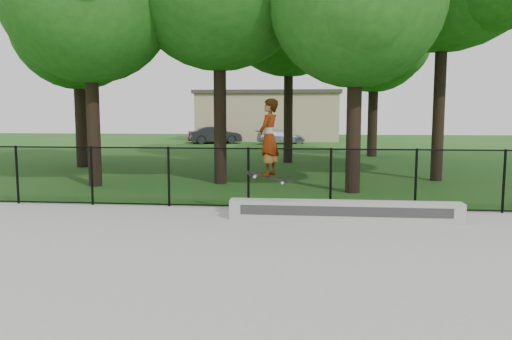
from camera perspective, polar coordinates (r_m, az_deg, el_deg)
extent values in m
plane|color=#195016|center=(6.74, -6.96, -14.30)|extent=(100.00, 100.00, 0.00)
cube|color=gray|center=(6.73, -6.96, -14.06)|extent=(14.00, 12.00, 0.06)
cube|color=#B1B1AB|center=(11.07, 10.05, -4.60)|extent=(5.02, 0.40, 0.42)
imported|color=#981B41|center=(40.55, -5.02, 4.08)|extent=(4.11, 2.24, 1.34)
imported|color=black|center=(39.23, -4.63, 3.99)|extent=(3.89, 2.48, 1.32)
imported|color=#979CAC|center=(38.78, 2.89, 3.82)|extent=(3.81, 2.69, 1.10)
cube|color=black|center=(10.79, 1.46, -0.77)|extent=(0.82, 0.23, 0.24)
imported|color=#9FC2D2|center=(10.71, 1.48, 3.74)|extent=(0.56, 0.70, 1.66)
cylinder|color=black|center=(14.23, -25.63, -0.49)|extent=(0.06, 0.06, 1.50)
cylinder|color=black|center=(13.30, -18.26, -0.62)|extent=(0.06, 0.06, 1.50)
cylinder|color=black|center=(12.61, -9.94, -0.76)|extent=(0.06, 0.06, 1.50)
cylinder|color=black|center=(12.22, -0.88, -0.89)|extent=(0.06, 0.06, 1.50)
cylinder|color=black|center=(12.15, 8.53, -1.01)|extent=(0.06, 0.06, 1.50)
cylinder|color=black|center=(12.41, 17.80, -1.10)|extent=(0.06, 0.06, 1.50)
cylinder|color=black|center=(12.97, 26.48, -1.15)|extent=(0.06, 0.06, 1.50)
cylinder|color=black|center=(12.15, -0.88, 2.48)|extent=(16.00, 0.04, 0.04)
cylinder|color=black|center=(12.33, -0.87, -4.12)|extent=(16.00, 0.04, 0.04)
cube|color=black|center=(12.22, -0.88, -0.89)|extent=(16.00, 0.01, 1.50)
cylinder|color=black|center=(17.10, -18.12, 5.85)|extent=(0.44, 0.44, 4.56)
cylinder|color=black|center=(16.89, -4.14, 7.17)|extent=(0.44, 0.44, 5.16)
cylinder|color=black|center=(15.20, 11.11, 5.46)|extent=(0.44, 0.44, 4.27)
cylinder|color=black|center=(18.71, 20.23, 8.19)|extent=(0.44, 0.44, 6.12)
cylinder|color=black|center=(23.35, -19.40, 6.02)|extent=(0.44, 0.44, 4.65)
sphere|color=#1A4E14|center=(23.66, -19.76, 15.41)|extent=(5.59, 5.59, 5.59)
cylinder|color=black|center=(24.16, 3.71, 7.52)|extent=(0.44, 0.44, 5.62)
sphere|color=#1A4E14|center=(24.68, 3.79, 18.40)|extent=(6.74, 6.74, 6.74)
cylinder|color=black|center=(28.36, 13.20, 6.40)|extent=(0.44, 0.44, 4.81)
sphere|color=#1A4E14|center=(28.64, 13.41, 14.41)|extent=(5.77, 5.77, 5.77)
cube|color=tan|center=(44.27, 1.44, 6.04)|extent=(12.00, 6.00, 4.00)
cube|color=#3F3833|center=(44.30, 1.45, 8.82)|extent=(12.40, 6.40, 0.30)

